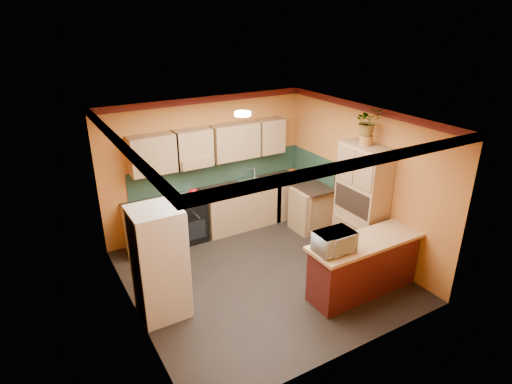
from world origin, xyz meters
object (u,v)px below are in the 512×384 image
base_cabinets_back (218,212)px  fridge (159,263)px  breakfast_bar (363,268)px  stove (189,218)px  pantry (362,203)px  microwave (334,242)px

base_cabinets_back → fridge: bearing=-133.8°
breakfast_bar → stove: bearing=120.0°
base_cabinets_back → pantry: size_ratio=1.74×
microwave → stove: bearing=111.3°
stove → microwave: bearing=-70.1°
pantry → base_cabinets_back: bearing=130.3°
base_cabinets_back → pantry: 2.84m
fridge → breakfast_bar: 3.13m
fridge → microwave: 2.52m
microwave → base_cabinets_back: bearing=100.1°
stove → pantry: (2.42, -2.11, 0.59)m
base_cabinets_back → microwave: (0.46, -2.98, 0.65)m
stove → pantry: pantry is taller
microwave → pantry: bearing=34.3°
microwave → fridge: bearing=155.5°
breakfast_bar → microwave: 0.91m
stove → fridge: 2.26m
fridge → breakfast_bar: size_ratio=0.94×
stove → pantry: size_ratio=0.43×
base_cabinets_back → microwave: size_ratio=6.46×
pantry → microwave: pantry is taller
pantry → microwave: (-1.34, -0.87, 0.04)m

